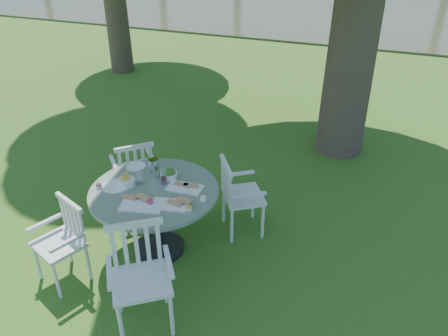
# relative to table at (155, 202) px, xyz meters

# --- Properties ---
(ground) EXTENTS (140.00, 140.00, 0.00)m
(ground) POSITION_rel_table_xyz_m (0.55, 0.40, -0.64)
(ground) COLOR #1C400D
(ground) RESTS_ON ground
(table) EXTENTS (1.35, 1.35, 0.81)m
(table) POSITION_rel_table_xyz_m (0.00, 0.00, 0.00)
(table) COLOR black
(table) RESTS_ON ground
(chair_ne) EXTENTS (0.62, 0.63, 0.93)m
(chair_ne) POSITION_rel_table_xyz_m (0.69, 0.63, -0.10)
(chair_ne) COLOR silver
(chair_ne) RESTS_ON ground
(chair_nw) EXTENTS (0.64, 0.64, 0.93)m
(chair_nw) POSITION_rel_table_xyz_m (-0.65, 0.67, -0.10)
(chair_nw) COLOR silver
(chair_nw) RESTS_ON ground
(chair_sw) EXTENTS (0.57, 0.55, 0.88)m
(chair_sw) POSITION_rel_table_xyz_m (-0.66, -0.67, -0.13)
(chair_sw) COLOR silver
(chair_sw) RESTS_ON ground
(chair_se) EXTENTS (0.68, 0.68, 1.00)m
(chair_se) POSITION_rel_table_xyz_m (0.31, -0.87, -0.06)
(chair_se) COLOR silver
(chair_se) RESTS_ON ground
(tableware) EXTENTS (1.19, 0.93, 0.21)m
(tableware) POSITION_rel_table_xyz_m (-0.07, 0.05, 0.20)
(tableware) COLOR white
(tableware) RESTS_ON table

